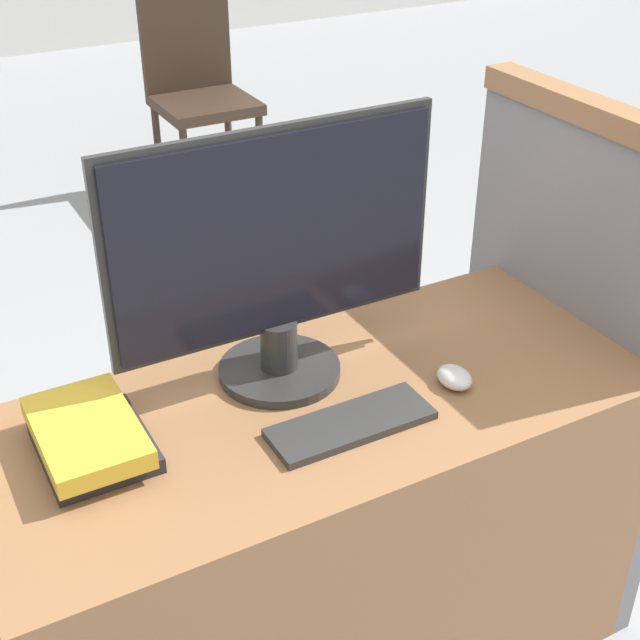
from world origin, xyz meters
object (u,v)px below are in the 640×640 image
Objects in this scene: keyboard at (351,424)px; book_stack at (90,438)px; far_chair at (198,85)px; mouse at (454,377)px; monitor at (276,255)px.

keyboard is 0.46m from book_stack.
book_stack is 0.29× the size of far_chair.
mouse is (0.25, 0.02, 0.01)m from keyboard.
keyboard is (0.04, -0.22, -0.26)m from monitor.
far_chair is at bearing 64.86° from book_stack.
book_stack reaches higher than keyboard.
monitor reaches higher than far_chair.
far_chair is at bearing 78.29° from mouse.
book_stack is at bearing 160.64° from keyboard.
book_stack is 3.01m from far_chair.
keyboard is at bearing -80.15° from monitor.
monitor is 0.34m from keyboard.
keyboard is at bearing -105.07° from far_chair.
far_chair is at bearing 71.74° from monitor.
book_stack is (-0.40, -0.07, -0.23)m from monitor.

